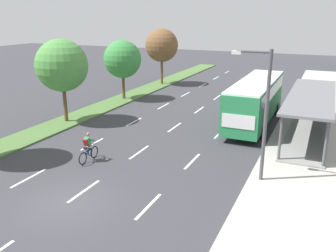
{
  "coord_description": "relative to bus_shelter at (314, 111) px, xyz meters",
  "views": [
    {
      "loc": [
        10.07,
        -11.26,
        8.18
      ],
      "look_at": [
        0.98,
        9.04,
        1.2
      ],
      "focal_mm": 38.33,
      "sensor_mm": 36.0,
      "label": 1
    }
  ],
  "objects": [
    {
      "name": "streetlight",
      "position": [
        -2.11,
        -8.44,
        2.02
      ],
      "size": [
        1.91,
        0.24,
        6.5
      ],
      "color": "#4C4C51",
      "rests_on": "sidewalk_right"
    },
    {
      "name": "bus_shelter",
      "position": [
        0.0,
        0.0,
        0.0
      ],
      "size": [
        2.9,
        12.08,
        2.86
      ],
      "color": "gray",
      "rests_on": "sidewalk_right"
    },
    {
      "name": "median_tree_fourth",
      "position": [
        -17.63,
        13.29,
        2.76
      ],
      "size": [
        3.85,
        3.85,
        6.45
      ],
      "color": "brown",
      "rests_on": "median_strip"
    },
    {
      "name": "lane_divider_center",
      "position": [
        -9.53,
        3.78,
        -1.86
      ],
      "size": [
        0.14,
        46.99,
        0.01
      ],
      "color": "white",
      "rests_on": "ground"
    },
    {
      "name": "median_tree_third",
      "position": [
        -17.76,
        4.63,
        2.11
      ],
      "size": [
        3.63,
        3.63,
        5.68
      ],
      "color": "brown",
      "rests_on": "median_strip"
    },
    {
      "name": "median_strip",
      "position": [
        -17.83,
        5.79,
        -1.81
      ],
      "size": [
        2.6,
        52.0,
        0.12
      ],
      "primitive_type": "cube",
      "color": "#4C7038",
      "rests_on": "ground"
    },
    {
      "name": "median_tree_second",
      "position": [
        -17.83,
        -4.04,
        2.59
      ],
      "size": [
        3.95,
        3.95,
        6.32
      ],
      "color": "brown",
      "rests_on": "median_strip"
    },
    {
      "name": "cyclist",
      "position": [
        -11.53,
        -9.77,
        -1.08
      ],
      "size": [
        0.46,
        1.82,
        1.71
      ],
      "color": "black",
      "rests_on": "ground"
    },
    {
      "name": "sidewalk_right",
      "position": [
        -0.28,
        5.79,
        -1.79
      ],
      "size": [
        4.5,
        52.0,
        0.15
      ],
      "primitive_type": "cube",
      "color": "#ADAAA3",
      "rests_on": "ground"
    },
    {
      "name": "ground_plane",
      "position": [
        -9.53,
        -14.21,
        -1.87
      ],
      "size": [
        140.0,
        140.0,
        0.0
      ],
      "primitive_type": "plane",
      "color": "#38383D"
    },
    {
      "name": "lane_divider_left",
      "position": [
        -13.03,
        3.78,
        -1.86
      ],
      "size": [
        0.14,
        46.99,
        0.01
      ],
      "color": "white",
      "rests_on": "ground"
    },
    {
      "name": "lane_divider_right",
      "position": [
        -6.03,
        3.78,
        -1.86
      ],
      "size": [
        0.14,
        46.99,
        0.01
      ],
      "color": "white",
      "rests_on": "ground"
    },
    {
      "name": "bus",
      "position": [
        -4.28,
        1.78,
        0.2
      ],
      "size": [
        2.54,
        11.29,
        3.37
      ],
      "color": "#28844C",
      "rests_on": "ground"
    }
  ]
}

